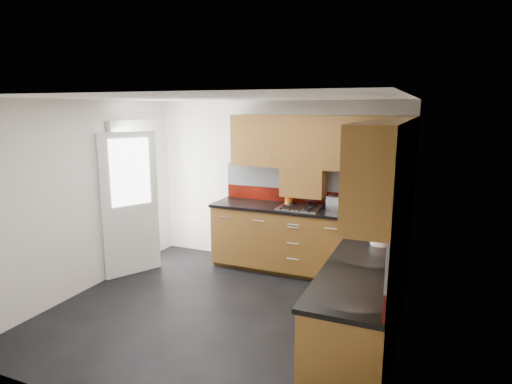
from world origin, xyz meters
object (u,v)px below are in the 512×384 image
at_px(food_processor, 380,231).
at_px(gas_hob, 300,207).
at_px(utensil_pot, 289,199).
at_px(toaster, 338,204).

bearing_deg(food_processor, gas_hob, 135.13).
bearing_deg(utensil_pot, gas_hob, -35.06).
relative_size(gas_hob, toaster, 1.81).
distance_m(gas_hob, food_processor, 1.71).
bearing_deg(gas_hob, utensil_pot, 144.94).
height_order(gas_hob, toaster, toaster).
distance_m(gas_hob, utensil_pot, 0.26).
xyz_separation_m(gas_hob, utensil_pot, (-0.21, 0.14, 0.08)).
distance_m(gas_hob, toaster, 0.52).
bearing_deg(gas_hob, food_processor, -44.87).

